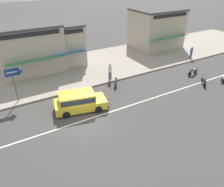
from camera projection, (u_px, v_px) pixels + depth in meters
ground_plane at (84, 120)px, 17.17m from camera, size 160.00×160.00×0.00m
lane_centre_stripe at (84, 120)px, 17.17m from camera, size 50.40×0.14×0.01m
kerb_strip at (49, 75)px, 24.45m from camera, size 68.00×10.00×0.15m
minivan_yellow_0 at (79, 101)px, 18.12m from camera, size 4.65×2.77×1.56m
motorcycle_0 at (193, 71)px, 24.47m from camera, size 1.75×0.63×0.80m
motorcycle_1 at (116, 82)px, 22.13m from camera, size 1.21×1.62×0.80m
motorcycle_2 at (204, 81)px, 22.32m from camera, size 1.24×1.48×0.80m
arrow_signboard at (19, 73)px, 18.37m from camera, size 1.50×0.74×3.15m
pedestrian_near_clock at (191, 51)px, 28.46m from camera, size 0.34×0.34×1.54m
pedestrian_mid_kerb at (110, 70)px, 22.84m from camera, size 0.34×0.34×1.72m
shopfront_corner_warung at (29, 47)px, 24.47m from camera, size 6.84×6.14×5.18m
shopfront_mid_block at (61, 44)px, 26.06m from camera, size 4.91×5.26×4.84m
shopfront_far_kios at (156, 28)px, 31.94m from camera, size 6.93×6.03×5.44m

